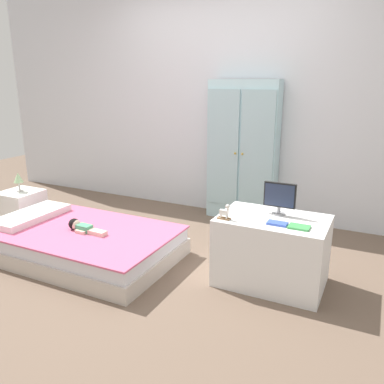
# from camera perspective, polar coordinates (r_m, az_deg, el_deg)

# --- Properties ---
(ground_plane) EXTENTS (10.00, 10.00, 0.02)m
(ground_plane) POSITION_cam_1_polar(r_m,az_deg,el_deg) (3.46, -6.08, -10.27)
(ground_plane) COLOR brown
(back_wall) EXTENTS (6.40, 0.05, 2.70)m
(back_wall) POSITION_cam_1_polar(r_m,az_deg,el_deg) (4.51, 4.41, 13.87)
(back_wall) COLOR silver
(back_wall) RESTS_ON ground_plane
(bed) EXTENTS (1.62, 1.00, 0.26)m
(bed) POSITION_cam_1_polar(r_m,az_deg,el_deg) (3.62, -15.52, -7.15)
(bed) COLOR beige
(bed) RESTS_ON ground_plane
(pillow) EXTENTS (0.32, 0.72, 0.06)m
(pillow) POSITION_cam_1_polar(r_m,az_deg,el_deg) (3.98, -22.30, -3.17)
(pillow) COLOR white
(pillow) RESTS_ON bed
(doll) EXTENTS (0.39, 0.14, 0.10)m
(doll) POSITION_cam_1_polar(r_m,az_deg,el_deg) (3.53, -15.87, -4.84)
(doll) COLOR #4CA375
(doll) RESTS_ON bed
(nightstand) EXTENTS (0.38, 0.38, 0.38)m
(nightstand) POSITION_cam_1_polar(r_m,az_deg,el_deg) (4.56, -23.42, -2.23)
(nightstand) COLOR white
(nightstand) RESTS_ON ground_plane
(table_lamp) EXTENTS (0.10, 0.10, 0.20)m
(table_lamp) POSITION_cam_1_polar(r_m,az_deg,el_deg) (4.47, -23.89, 1.80)
(table_lamp) COLOR #B7B2AD
(table_lamp) RESTS_ON nightstand
(wardrobe) EXTENTS (0.76, 0.25, 1.52)m
(wardrobe) POSITION_cam_1_polar(r_m,az_deg,el_deg) (4.32, 7.34, 5.84)
(wardrobe) COLOR silver
(wardrobe) RESTS_ON ground_plane
(tv_stand) EXTENTS (0.80, 0.53, 0.53)m
(tv_stand) POSITION_cam_1_polar(r_m,az_deg,el_deg) (3.08, 11.47, -8.35)
(tv_stand) COLOR white
(tv_stand) RESTS_ON ground_plane
(tv_monitor) EXTENTS (0.24, 0.10, 0.25)m
(tv_monitor) POSITION_cam_1_polar(r_m,az_deg,el_deg) (3.02, 12.60, -0.67)
(tv_monitor) COLOR #99999E
(tv_monitor) RESTS_ON tv_stand
(rocking_horse_toy) EXTENTS (0.10, 0.04, 0.12)m
(rocking_horse_toy) POSITION_cam_1_polar(r_m,az_deg,el_deg) (2.88, 4.83, -2.93)
(rocking_horse_toy) COLOR #8E6642
(rocking_horse_toy) RESTS_ON tv_stand
(book_blue) EXTENTS (0.14, 0.08, 0.02)m
(book_blue) POSITION_cam_1_polar(r_m,az_deg,el_deg) (2.85, 12.30, -4.45)
(book_blue) COLOR blue
(book_blue) RESTS_ON tv_stand
(book_green) EXTENTS (0.14, 0.11, 0.01)m
(book_green) POSITION_cam_1_polar(r_m,az_deg,el_deg) (2.83, 15.30, -4.90)
(book_green) COLOR #429E51
(book_green) RESTS_ON tv_stand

